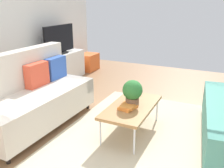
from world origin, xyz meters
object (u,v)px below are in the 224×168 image
object	(u,v)px
potted_plant	(132,92)
table_book_0	(128,107)
couch_beige	(33,97)
tv_console	(61,68)
tv	(59,40)
bottle_1	(57,51)
storage_trunk	(89,62)
bottle_0	(54,51)
vase_1	(46,53)
coffee_table	(132,107)
vase_0	(40,55)

from	to	relation	value
potted_plant	table_book_0	size ratio (longest dim) A/B	1.51
couch_beige	table_book_0	distance (m)	1.43
tv_console	table_book_0	size ratio (longest dim) A/B	5.83
tv	bottle_1	size ratio (longest dim) A/B	5.09
couch_beige	storage_trunk	world-z (taller)	couch_beige
potted_plant	bottle_0	size ratio (longest dim) A/B	1.70
tv_console	storage_trunk	bearing A→B (deg)	-5.19
potted_plant	table_book_0	world-z (taller)	potted_plant
storage_trunk	table_book_0	size ratio (longest dim) A/B	2.17
potted_plant	vase_1	xyz separation A→B (m)	(1.14, 2.40, 0.12)
tv_console	bottle_0	size ratio (longest dim) A/B	6.54
couch_beige	vase_1	bearing A→B (deg)	-145.97
coffee_table	storage_trunk	size ratio (longest dim) A/B	2.12
coffee_table	vase_0	world-z (taller)	vase_0
couch_beige	potted_plant	xyz separation A→B (m)	(0.38, -1.43, 0.17)
tv_console	vase_0	distance (m)	0.70
vase_1	tv	bearing A→B (deg)	-9.83
tv_console	vase_1	world-z (taller)	vase_1
storage_trunk	potted_plant	world-z (taller)	potted_plant
vase_0	tv	bearing A→B (deg)	-6.88
coffee_table	storage_trunk	world-z (taller)	storage_trunk
tv	vase_0	bearing A→B (deg)	173.12
coffee_table	tv	world-z (taller)	tv
couch_beige	vase_0	size ratio (longest dim) A/B	13.05
couch_beige	potted_plant	size ratio (longest dim) A/B	5.28
coffee_table	potted_plant	size ratio (longest dim) A/B	3.03
potted_plant	bottle_1	size ratio (longest dim) A/B	1.85
vase_0	vase_1	distance (m)	0.18
coffee_table	table_book_0	size ratio (longest dim) A/B	4.58
bottle_1	couch_beige	bearing A→B (deg)	-153.74
table_book_0	bottle_0	xyz separation A→B (m)	(1.43, 2.30, 0.31)
tv_console	storage_trunk	xyz separation A→B (m)	(1.10, -0.10, -0.10)
potted_plant	coffee_table	bearing A→B (deg)	90.58
tv	potted_plant	xyz separation A→B (m)	(-1.54, -2.33, -0.33)
couch_beige	tv	distance (m)	2.18
coffee_table	table_book_0	xyz separation A→B (m)	(-0.12, 0.01, 0.04)
tv_console	bottle_1	world-z (taller)	bottle_1
couch_beige	tv	xyz separation A→B (m)	(1.92, 0.91, 0.51)
coffee_table	tv	bearing A→B (deg)	56.50
couch_beige	coffee_table	distance (m)	1.47
couch_beige	potted_plant	distance (m)	1.49
bottle_0	couch_beige	bearing A→B (deg)	-152.35
couch_beige	tv_console	size ratio (longest dim) A/B	1.37
coffee_table	potted_plant	world-z (taller)	potted_plant
potted_plant	table_book_0	distance (m)	0.22
storage_trunk	table_book_0	distance (m)	3.56
potted_plant	vase_1	size ratio (longest dim) A/B	1.88
vase_1	storage_trunk	bearing A→B (deg)	-5.69
tv_console	tv	world-z (taller)	tv
coffee_table	bottle_1	world-z (taller)	bottle_1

